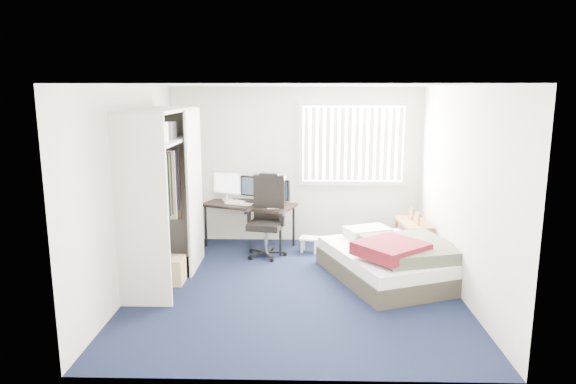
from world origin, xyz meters
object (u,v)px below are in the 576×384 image
(desk, at_px, (250,201))
(bed, at_px, (392,260))
(nightstand, at_px, (413,226))
(office_chair, at_px, (267,224))

(desk, relative_size, bed, 0.72)
(desk, xyz_separation_m, nightstand, (2.47, -0.46, -0.26))
(bed, bearing_deg, office_chair, 150.28)
(desk, height_order, nightstand, desk)
(desk, distance_m, nightstand, 2.53)
(office_chair, distance_m, nightstand, 2.18)
(desk, bearing_deg, office_chair, -55.89)
(office_chair, distance_m, bed, 1.97)
(office_chair, bearing_deg, desk, 124.11)
(nightstand, relative_size, bed, 0.37)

